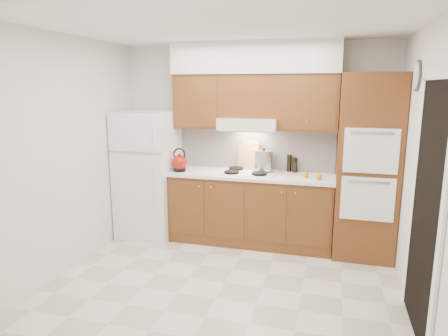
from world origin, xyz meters
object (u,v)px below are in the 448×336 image
oven_cabinet (367,167)px  stock_pot (264,161)px  kettle (180,163)px  fridge (148,174)px

oven_cabinet → stock_pot: (-1.27, 0.13, -0.00)m
oven_cabinet → kettle: size_ratio=10.65×
stock_pot → fridge: bearing=-174.1°
kettle → fridge: bearing=151.7°
oven_cabinet → kettle: 2.36m
fridge → stock_pot: fridge is taller
kettle → stock_pot: bearing=-8.3°
fridge → kettle: (0.49, -0.07, 0.19)m
kettle → stock_pot: stock_pot is taller
fridge → kettle: size_ratio=8.33×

